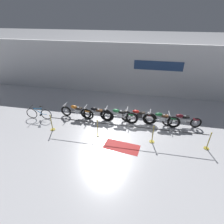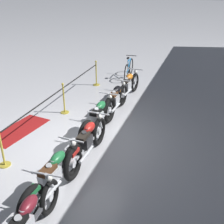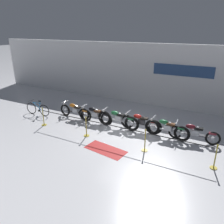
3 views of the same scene
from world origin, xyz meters
name	(u,v)px [view 1 (image 1 of 3)]	position (x,y,z in m)	size (l,w,h in m)	color
ground_plane	(127,127)	(0.00, 0.00, 0.00)	(120.00, 120.00, 0.00)	silver
back_wall	(135,70)	(0.01, 5.12, 2.10)	(28.00, 0.29, 4.20)	white
motorcycle_orange_0	(77,111)	(-3.43, 0.50, 0.47)	(2.37, 0.62, 0.95)	black
motorcycle_black_1	(97,114)	(-2.04, 0.48, 0.47)	(2.27, 0.62, 0.95)	black
motorcycle_green_2	(119,116)	(-0.59, 0.46, 0.49)	(2.48, 0.62, 0.99)	black
motorcycle_red_3	(138,116)	(0.66, 0.65, 0.48)	(2.30, 0.62, 0.96)	black
motorcycle_green_4	(161,119)	(2.06, 0.54, 0.48)	(2.28, 0.62, 0.97)	black
motorcycle_maroon_5	(182,120)	(3.31, 0.72, 0.46)	(2.38, 0.62, 0.92)	black
bicycle	(39,114)	(-5.84, -0.14, 0.39)	(1.76, 0.48, 0.97)	black
stanchion_far_left	(101,125)	(-1.37, -1.14, 0.72)	(8.86, 0.28, 1.05)	gold
stanchion_mid_left	(98,130)	(-1.55, -1.14, 0.36)	(0.28, 0.28, 1.05)	gold
stanchion_mid_right	(152,137)	(1.54, -1.14, 0.36)	(0.28, 0.28, 1.05)	gold
stanchion_far_right	(208,143)	(4.37, -1.14, 0.36)	(0.28, 0.28, 1.05)	gold
floor_banner	(122,147)	(-0.04, -1.88, 0.00)	(1.90, 0.86, 0.01)	maroon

